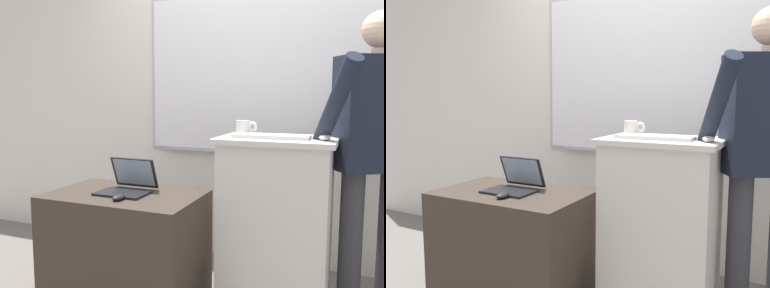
# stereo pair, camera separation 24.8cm
# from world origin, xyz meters

# --- Properties ---
(back_wall) EXTENTS (6.40, 0.17, 2.83)m
(back_wall) POSITION_xyz_m (0.02, 1.24, 1.42)
(back_wall) COLOR silver
(back_wall) RESTS_ON ground_plane
(lectern_podium) EXTENTS (0.66, 0.50, 1.05)m
(lectern_podium) POSITION_xyz_m (0.31, 0.48, 0.53)
(lectern_podium) COLOR beige
(lectern_podium) RESTS_ON ground_plane
(side_desk) EXTENTS (0.93, 0.60, 0.69)m
(side_desk) POSITION_xyz_m (-0.57, 0.24, 0.35)
(side_desk) COLOR #382D26
(side_desk) RESTS_ON ground_plane
(person_presenter) EXTENTS (0.61, 0.73, 1.75)m
(person_presenter) POSITION_xyz_m (0.83, 0.65, 1.02)
(person_presenter) COLOR #333338
(person_presenter) RESTS_ON ground_plane
(laptop) EXTENTS (0.31, 0.29, 0.21)m
(laptop) POSITION_xyz_m (-0.57, 0.28, 0.75)
(laptop) COLOR black
(laptop) RESTS_ON side_desk
(wireless_keyboard) EXTENTS (0.43, 0.14, 0.02)m
(wireless_keyboard) POSITION_xyz_m (0.28, 0.42, 1.06)
(wireless_keyboard) COLOR silver
(wireless_keyboard) RESTS_ON lectern_podium
(computer_mouse_by_laptop) EXTENTS (0.06, 0.10, 0.03)m
(computer_mouse_by_laptop) POSITION_xyz_m (-0.52, 0.08, 0.71)
(computer_mouse_by_laptop) COLOR black
(computer_mouse_by_laptop) RESTS_ON side_desk
(computer_mouse_by_keyboard) EXTENTS (0.06, 0.10, 0.03)m
(computer_mouse_by_keyboard) POSITION_xyz_m (0.57, 0.41, 1.06)
(computer_mouse_by_keyboard) COLOR silver
(computer_mouse_by_keyboard) RESTS_ON lectern_podium
(coffee_mug) EXTENTS (0.14, 0.09, 0.08)m
(coffee_mug) POSITION_xyz_m (0.06, 0.66, 1.09)
(coffee_mug) COLOR silver
(coffee_mug) RESTS_ON lectern_podium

